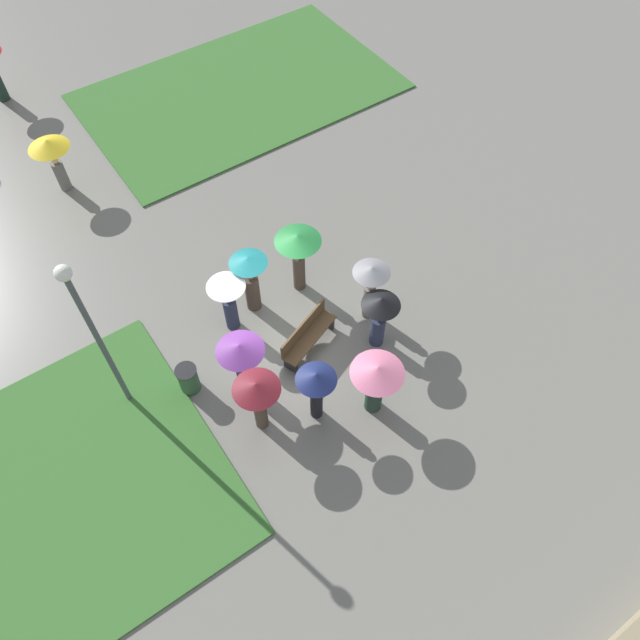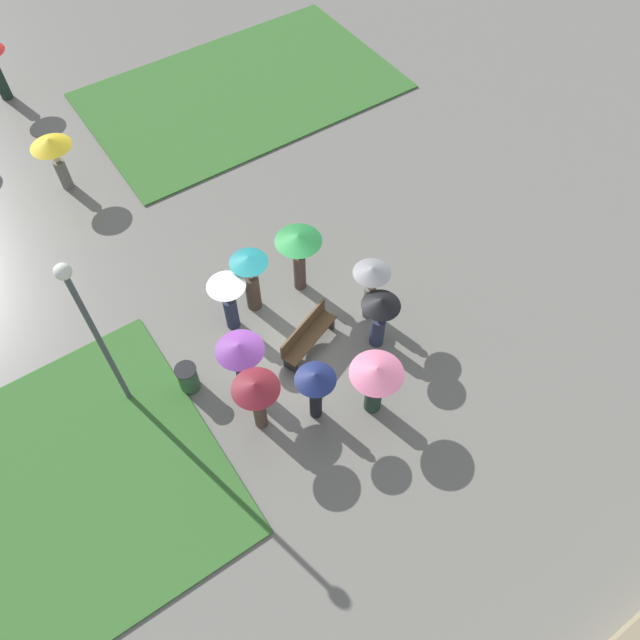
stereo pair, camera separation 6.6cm
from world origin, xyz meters
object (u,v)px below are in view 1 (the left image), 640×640
crowd_person_white (228,295)px  crowd_person_purple (242,358)px  crowd_person_green (298,249)px  lone_walker_mid_plaza (51,152)px  crowd_person_navy (316,385)px  crowd_person_pink (376,379)px  lamp_post (91,325)px  park_bench (307,335)px  crowd_person_teal (250,276)px  trash_bin (188,379)px  crowd_person_grey (370,283)px  crowd_person_maroon (257,394)px  crowd_person_black (380,313)px

crowd_person_white → crowd_person_purple: 1.84m
crowd_person_green → lone_walker_mid_plaza: bearing=116.8°
crowd_person_navy → crowd_person_pink: bearing=130.8°
lamp_post → park_bench: bearing=-14.9°
crowd_person_white → lamp_post: bearing=-64.1°
crowd_person_green → crowd_person_teal: size_ratio=1.02×
trash_bin → crowd_person_white: size_ratio=0.44×
crowd_person_pink → crowd_person_teal: bearing=59.5°
lamp_post → crowd_person_white: lamp_post is taller
crowd_person_pink → crowd_person_grey: crowd_person_grey is taller
crowd_person_maroon → crowd_person_black: 3.53m
crowd_person_white → crowd_person_grey: 3.43m
trash_bin → crowd_person_maroon: (0.91, -1.76, 0.98)m
crowd_person_black → crowd_person_maroon: bearing=149.0°
crowd_person_white → crowd_person_maroon: (-0.82, -2.74, 0.12)m
lamp_post → trash_bin: size_ratio=5.98×
crowd_person_teal → crowd_person_maroon: crowd_person_teal is taller
crowd_person_teal → lone_walker_mid_plaza: size_ratio=1.09×
crowd_person_pink → crowd_person_grey: size_ratio=0.94×
trash_bin → crowd_person_purple: bearing=-33.9°
park_bench → crowd_person_teal: bearing=83.4°
crowd_person_pink → crowd_person_purple: size_ratio=0.95×
crowd_person_green → crowd_person_pink: (-0.56, -3.92, -0.20)m
crowd_person_navy → crowd_person_black: (2.35, 0.80, -0.10)m
crowd_person_purple → lone_walker_mid_plaza: crowd_person_purple is taller
crowd_person_green → crowd_person_black: bearing=-77.5°
crowd_person_purple → crowd_person_teal: size_ratio=0.97×
lamp_post → crowd_person_black: (5.75, -2.01, -1.83)m
crowd_person_green → crowd_person_grey: (0.92, -1.75, -0.18)m
park_bench → crowd_person_white: crowd_person_white is taller
trash_bin → crowd_person_pink: size_ratio=0.46×
crowd_person_grey → lone_walker_mid_plaza: bearing=31.5°
park_bench → crowd_person_grey: (1.80, -0.08, 0.83)m
park_bench → crowd_person_purple: crowd_person_purple is taller
crowd_person_purple → crowd_person_maroon: 1.03m
lone_walker_mid_plaza → crowd_person_black: bearing=76.3°
crowd_person_pink → crowd_person_maroon: crowd_person_maroon is taller
crowd_person_navy → crowd_person_purple: (-0.96, 1.51, -0.02)m
crowd_person_navy → park_bench: bearing=-140.5°
crowd_person_white → park_bench: bearing=55.5°
crowd_person_green → crowd_person_purple: bearing=-146.7°
trash_bin → crowd_person_purple: size_ratio=0.43×
crowd_person_green → crowd_person_teal: crowd_person_green is taller
lamp_post → crowd_person_navy: lamp_post is taller
crowd_person_pink → crowd_person_maroon: 2.59m
crowd_person_white → crowd_person_purple: bearing=-1.9°
lone_walker_mid_plaza → crowd_person_purple: bearing=58.6°
crowd_person_navy → crowd_person_grey: bearing=-172.3°
trash_bin → crowd_person_white: (1.73, 0.99, 0.86)m
crowd_person_navy → crowd_person_green: bearing=-140.7°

